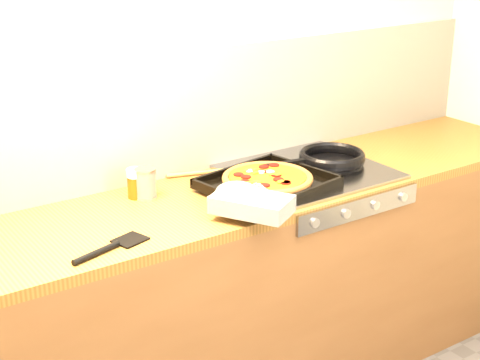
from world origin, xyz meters
TOP-DOWN VIEW (x-y plane):
  - room_shell at (0.00, 1.39)m, footprint 3.20×3.20m
  - counter_run at (0.00, 1.10)m, footprint 3.20×0.62m
  - stovetop at (0.45, 1.10)m, footprint 0.60×0.56m
  - pizza_on_tray at (0.14, 0.99)m, footprint 0.60×0.58m
  - frying_pan at (0.57, 1.10)m, footprint 0.47×0.31m
  - tomato_can at (-0.22, 1.23)m, footprint 0.11×0.11m
  - juice_glass at (-0.25, 1.25)m, footprint 0.07×0.07m
  - wooden_spoon at (0.11, 1.32)m, footprint 0.29×0.12m
  - black_spatula at (-0.52, 0.90)m, footprint 0.28×0.13m

SIDE VIEW (x-z plane):
  - counter_run at x=0.00m, z-range 0.00..0.90m
  - stovetop at x=0.45m, z-range 0.90..0.92m
  - black_spatula at x=-0.52m, z-range 0.90..0.92m
  - wooden_spoon at x=0.11m, z-range 0.90..0.92m
  - frying_pan at x=0.57m, z-range 0.92..0.96m
  - pizza_on_tray at x=0.14m, z-range 0.91..0.98m
  - juice_glass at x=-0.25m, z-range 0.90..1.01m
  - tomato_can at x=-0.22m, z-range 0.90..1.02m
  - room_shell at x=0.00m, z-range -0.45..2.75m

